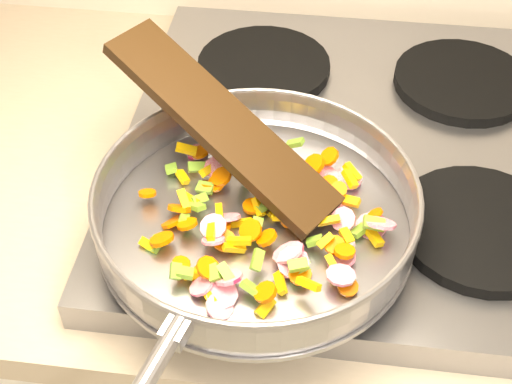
# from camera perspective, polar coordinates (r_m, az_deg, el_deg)

# --- Properties ---
(cooktop) EXTENTS (0.60, 0.60, 0.04)m
(cooktop) POSITION_cam_1_polar(r_m,az_deg,el_deg) (0.94, 8.07, 3.07)
(cooktop) COLOR #939399
(cooktop) RESTS_ON counter_top
(grate_fl) EXTENTS (0.19, 0.19, 0.02)m
(grate_fl) POSITION_cam_1_polar(r_m,az_deg,el_deg) (0.82, -1.76, -1.04)
(grate_fl) COLOR black
(grate_fl) RESTS_ON cooktop
(grate_fr) EXTENTS (0.19, 0.19, 0.02)m
(grate_fr) POSITION_cam_1_polar(r_m,az_deg,el_deg) (0.84, 17.54, -2.78)
(grate_fr) COLOR black
(grate_fr) RESTS_ON cooktop
(grate_bl) EXTENTS (0.19, 0.19, 0.02)m
(grate_bl) POSITION_cam_1_polar(r_m,az_deg,el_deg) (1.04, 0.62, 10.05)
(grate_bl) COLOR black
(grate_bl) RESTS_ON cooktop
(grate_br) EXTENTS (0.19, 0.19, 0.02)m
(grate_br) POSITION_cam_1_polar(r_m,az_deg,el_deg) (1.05, 16.18, 8.52)
(grate_br) COLOR black
(grate_br) RESTS_ON cooktop
(saute_pan) EXTENTS (0.39, 0.55, 0.06)m
(saute_pan) POSITION_cam_1_polar(r_m,az_deg,el_deg) (0.77, -0.05, -1.19)
(saute_pan) COLOR #9E9EA5
(saute_pan) RESTS_ON grate_fl
(vegetable_heap) EXTENTS (0.29, 0.27, 0.04)m
(vegetable_heap) POSITION_cam_1_polar(r_m,az_deg,el_deg) (0.78, 0.72, -1.91)
(vegetable_heap) COLOR #CF5B00
(vegetable_heap) RESTS_ON saute_pan
(wooden_spatula) EXTENTS (0.29, 0.22, 0.12)m
(wooden_spatula) POSITION_cam_1_polar(r_m,az_deg,el_deg) (0.80, -2.75, 5.46)
(wooden_spatula) COLOR black
(wooden_spatula) RESTS_ON saute_pan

